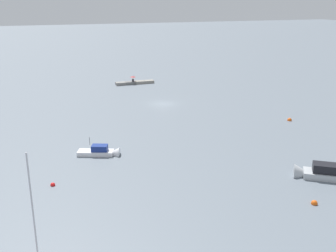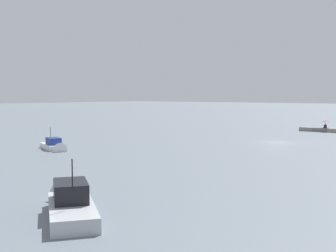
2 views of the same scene
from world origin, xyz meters
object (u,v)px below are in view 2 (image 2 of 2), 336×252
person_seated_dark_left (325,126)px  motorboat_grey_mid (70,205)px  motorboat_white_near (54,147)px  umbrella_open_red (326,121)px

person_seated_dark_left → motorboat_grey_mid: motorboat_grey_mid is taller
person_seated_dark_left → motorboat_white_near: bearing=70.6°
motorboat_white_near → umbrella_open_red: bearing=-178.8°
umbrella_open_red → motorboat_white_near: (15.46, 41.30, -1.44)m
umbrella_open_red → motorboat_white_near: bearing=69.5°
person_seated_dark_left → umbrella_open_red: (-0.00, -0.10, 0.85)m
umbrella_open_red → motorboat_white_near: 44.13m
person_seated_dark_left → motorboat_white_near: motorboat_white_near is taller
person_seated_dark_left → motorboat_white_near: (15.46, 41.20, -0.58)m
person_seated_dark_left → motorboat_white_near: size_ratio=0.13×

